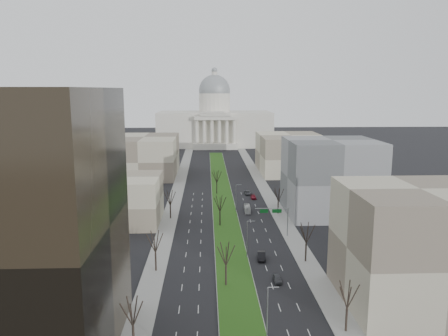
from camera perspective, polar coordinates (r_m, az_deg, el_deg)
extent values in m
plane|color=black|center=(168.61, -0.27, -3.40)|extent=(600.00, 600.00, 0.00)
cube|color=#999993|center=(167.63, -0.26, -3.46)|extent=(8.00, 222.00, 0.15)
cube|color=#154512|center=(167.60, -0.26, -3.43)|extent=(7.70, 221.70, 0.06)
cube|color=gray|center=(144.80, -6.89, -5.75)|extent=(5.00, 330.00, 0.15)
cube|color=gray|center=(146.18, 6.98, -5.59)|extent=(5.00, 330.00, 0.15)
cube|color=beige|center=(315.04, -1.23, 5.17)|extent=(80.00, 40.00, 24.00)
cube|color=beige|center=(293.26, -1.14, 2.83)|extent=(30.00, 6.00, 4.00)
cube|color=beige|center=(291.43, -1.16, 6.54)|extent=(28.00, 5.00, 2.50)
cube|color=beige|center=(291.30, -1.16, 6.93)|extent=(20.00, 5.00, 1.80)
cube|color=beige|center=(291.22, -1.16, 7.24)|extent=(12.00, 5.00, 1.60)
cylinder|color=beige|center=(313.97, -1.25, 8.45)|extent=(22.00, 22.00, 14.00)
sphere|color=gray|center=(313.82, -1.25, 10.09)|extent=(22.00, 22.00, 22.00)
cylinder|color=beige|center=(313.99, -1.26, 12.10)|extent=(4.00, 4.00, 4.00)
sphere|color=gray|center=(314.10, -1.26, 12.64)|extent=(4.00, 4.00, 4.00)
cylinder|color=beige|center=(292.16, -3.61, 4.76)|extent=(2.00, 2.00, 16.00)
cylinder|color=beige|center=(292.09, -2.63, 4.77)|extent=(2.00, 2.00, 16.00)
cylinder|color=beige|center=(292.10, -1.64, 4.77)|extent=(2.00, 2.00, 16.00)
cylinder|color=beige|center=(292.20, -0.66, 4.78)|extent=(2.00, 2.00, 16.00)
cylinder|color=beige|center=(292.39, 0.33, 4.78)|extent=(2.00, 2.00, 16.00)
cylinder|color=beige|center=(292.65, 1.31, 4.78)|extent=(2.00, 2.00, 16.00)
cube|color=gray|center=(135.63, -13.84, -4.04)|extent=(26.00, 22.00, 14.00)
cube|color=gray|center=(89.81, 23.74, -9.33)|extent=(26.00, 24.00, 22.00)
cube|color=slate|center=(144.15, 13.77, -1.16)|extent=(28.00, 26.00, 24.00)
cube|color=gray|center=(208.14, -10.34, 1.57)|extent=(30.00, 40.00, 18.00)
cube|color=gray|center=(214.91, 8.67, 1.89)|extent=(30.00, 40.00, 18.00)
cylinder|color=black|center=(99.82, -8.90, -12.01)|extent=(0.40, 0.40, 4.32)
cylinder|color=black|center=(137.51, -7.01, -5.73)|extent=(0.40, 0.40, 4.22)
cylinder|color=black|center=(79.18, 15.69, -18.59)|extent=(0.40, 0.40, 4.13)
cylinder|color=black|center=(105.38, 10.63, -10.82)|extent=(0.40, 0.40, 4.42)
cylinder|color=black|center=(142.76, 7.07, -5.17)|extent=(0.40, 0.40, 4.03)
cylinder|color=black|center=(91.88, 0.25, -13.91)|extent=(0.40, 0.40, 4.32)
cylinder|color=black|center=(129.40, -0.53, -6.65)|extent=(0.40, 0.40, 4.32)
cylinder|color=black|center=(168.06, -0.95, -2.69)|extent=(0.40, 0.40, 4.32)
cylinder|color=gray|center=(73.46, 5.67, -18.49)|extent=(0.20, 0.20, 9.00)
cylinder|color=gray|center=(71.49, 6.48, -15.21)|extent=(1.80, 0.12, 0.12)
cylinder|color=gray|center=(105.28, 3.03, -9.34)|extent=(0.20, 0.20, 9.00)
cylinder|color=gray|center=(103.92, 3.55, -6.94)|extent=(1.80, 0.12, 0.12)
cylinder|color=gray|center=(143.48, 1.56, -3.99)|extent=(0.20, 0.20, 9.00)
cylinder|color=gray|center=(142.48, 1.93, -2.20)|extent=(1.80, 0.12, 0.12)
cylinder|color=gray|center=(121.24, 8.31, -7.02)|extent=(0.24, 0.24, 8.00)
cylinder|color=gray|center=(119.39, 6.22, -5.25)|extent=(9.00, 0.18, 0.18)
cube|color=#0C591E|center=(119.91, 6.92, -5.59)|extent=(2.60, 0.08, 1.00)
cube|color=#0C591E|center=(119.40, 5.26, -5.63)|extent=(2.20, 0.08, 1.00)
imported|color=#414347|center=(94.87, 6.97, -14.15)|extent=(1.65, 4.08, 1.39)
imported|color=black|center=(105.78, 4.93, -11.38)|extent=(2.24, 5.26, 1.69)
imported|color=maroon|center=(161.50, 3.86, -3.79)|extent=(1.92, 4.66, 1.35)
imported|color=#424349|center=(167.63, 3.10, -3.25)|extent=(2.69, 5.25, 1.42)
imported|color=silver|center=(144.31, 3.07, -5.32)|extent=(2.08, 7.84, 2.17)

